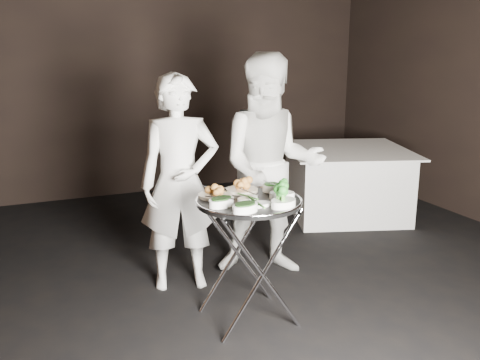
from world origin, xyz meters
name	(u,v)px	position (x,y,z in m)	size (l,w,h in m)	color
floor	(260,315)	(0.00, 0.00, -0.03)	(6.00, 7.00, 0.05)	black
wall_back	(140,73)	(0.00, 3.52, 1.50)	(6.00, 0.05, 3.00)	black
tray_stand	(249,255)	(-0.12, -0.06, 0.47)	(0.57, 0.48, 0.84)	silver
serving_tray	(249,201)	(-0.12, -0.06, 0.84)	(0.70, 0.70, 0.04)	black
potato_plate_a	(215,192)	(-0.29, 0.10, 0.89)	(0.22, 0.22, 0.08)	beige
potato_plate_b	(242,186)	(-0.07, 0.16, 0.89)	(0.22, 0.22, 0.08)	beige
greens_bowl	(272,186)	(0.11, 0.08, 0.88)	(0.13, 0.13, 0.08)	white
asparagus_plate_a	(248,198)	(-0.12, -0.05, 0.86)	(0.18, 0.14, 0.03)	white
asparagus_plate_b	(256,203)	(-0.13, -0.20, 0.87)	(0.21, 0.12, 0.04)	white
spinach_bowl_a	(221,201)	(-0.33, -0.12, 0.88)	(0.21, 0.18, 0.08)	white
spinach_bowl_b	(245,206)	(-0.24, -0.28, 0.88)	(0.21, 0.18, 0.08)	white
broccoli_bowl_a	(282,194)	(0.10, -0.10, 0.88)	(0.20, 0.17, 0.07)	white
broccoli_bowl_b	(283,201)	(0.02, -0.28, 0.88)	(0.22, 0.19, 0.08)	white
serving_utensils	(247,189)	(-0.10, 0.01, 0.90)	(0.59, 0.43, 0.01)	silver
waiter_left	(180,183)	(-0.37, 0.65, 0.82)	(0.60, 0.39, 1.64)	silver
waiter_right	(271,166)	(0.38, 0.63, 0.89)	(0.87, 0.67, 1.78)	silver
dining_table	(346,182)	(1.82, 1.68, 0.37)	(1.30, 1.30, 0.74)	white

